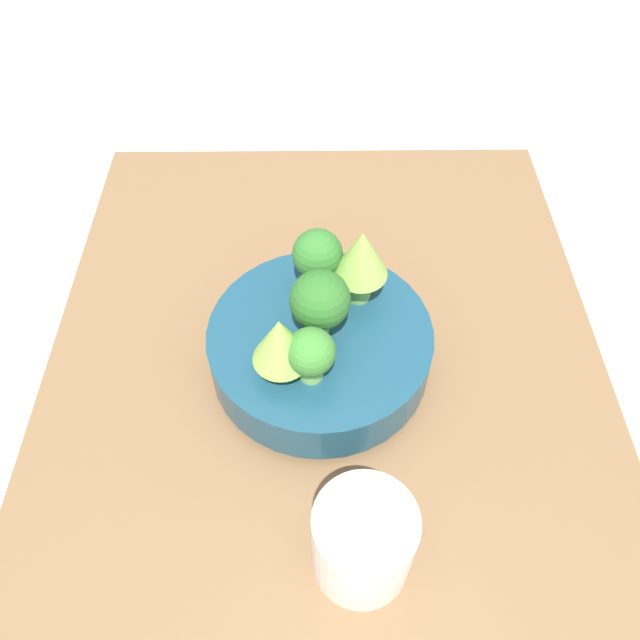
{
  "coord_description": "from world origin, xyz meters",
  "views": [
    {
      "loc": [
        0.37,
        -0.01,
        0.62
      ],
      "look_at": [
        -0.03,
        -0.01,
        0.12
      ],
      "focal_mm": 35.0,
      "sensor_mm": 36.0,
      "label": 1
    }
  ],
  "objects": [
    {
      "name": "ground_plane",
      "position": [
        0.0,
        0.0,
        0.0
      ],
      "size": [
        6.0,
        6.0,
        0.0
      ],
      "primitive_type": "plane",
      "color": "silver"
    },
    {
      "name": "table",
      "position": [
        0.0,
        0.0,
        0.02
      ],
      "size": [
        0.87,
        0.64,
        0.03
      ],
      "color": "brown",
      "rests_on": "ground_plane"
    },
    {
      "name": "bowl",
      "position": [
        -0.03,
        -0.01,
        0.07
      ],
      "size": [
        0.24,
        0.24,
        0.07
      ],
      "color": "navy",
      "rests_on": "table"
    },
    {
      "name": "broccoli_floret_right",
      "position": [
        0.02,
        -0.02,
        0.14
      ],
      "size": [
        0.05,
        0.05,
        0.06
      ],
      "color": "#7AB256",
      "rests_on": "bowl"
    },
    {
      "name": "broccoli_floret_left",
      "position": [
        -0.1,
        -0.01,
        0.15
      ],
      "size": [
        0.05,
        0.05,
        0.08
      ],
      "color": "#7AB256",
      "rests_on": "bowl"
    },
    {
      "name": "romanesco_piece_near",
      "position": [
        0.02,
        -0.04,
        0.15
      ],
      "size": [
        0.06,
        0.06,
        0.08
      ],
      "color": "#7AB256",
      "rests_on": "bowl"
    },
    {
      "name": "broccoli_floret_center",
      "position": [
        -0.03,
        -0.01,
        0.15
      ],
      "size": [
        0.06,
        0.06,
        0.08
      ],
      "color": "#6BA34C",
      "rests_on": "bowl"
    },
    {
      "name": "romanesco_piece_far",
      "position": [
        -0.08,
        0.04,
        0.16
      ],
      "size": [
        0.06,
        0.06,
        0.09
      ],
      "color": "#6BA34C",
      "rests_on": "bowl"
    },
    {
      "name": "cup",
      "position": [
        0.18,
        0.03,
        0.08
      ],
      "size": [
        0.09,
        0.09,
        0.1
      ],
      "color": "silver",
      "rests_on": "table"
    }
  ]
}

